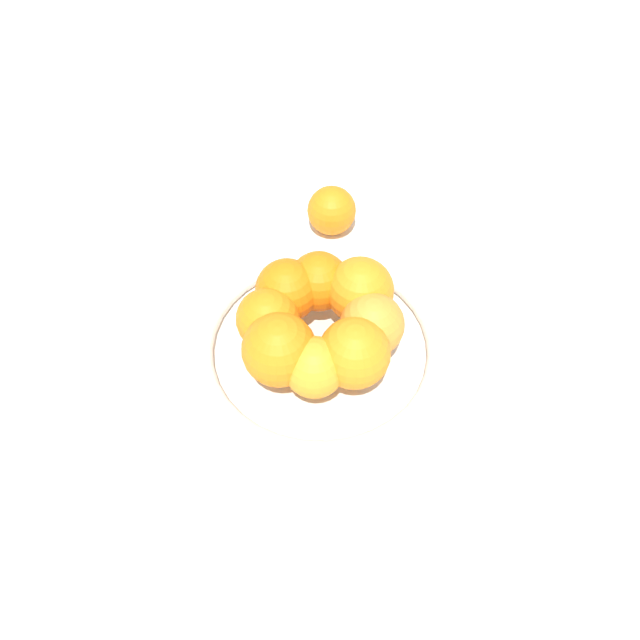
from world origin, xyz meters
The scene contains 5 objects.
ground_plane centered at (0.00, 0.00, 0.00)m, with size 4.00×4.00×0.00m, color white.
fruit_bowl centered at (0.00, 0.00, 0.02)m, with size 0.29×0.29×0.04m.
orange_pile centered at (0.00, 0.00, 0.07)m, with size 0.18×0.20×0.08m.
stray_orange centered at (0.10, -0.20, 0.03)m, with size 0.07×0.07×0.07m, color orange.
napkin_folded centered at (-0.12, -0.24, 0.00)m, with size 0.14×0.14×0.01m, color beige.
Camera 1 is at (-0.22, 0.36, 0.62)m, focal length 35.00 mm.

